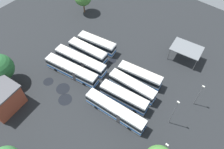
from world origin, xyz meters
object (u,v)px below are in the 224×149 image
bus_row0_slot3 (124,97)px  maintenance_shelter (187,49)px  bus_row0_slot1 (140,76)px  bus_row1_slot0 (97,44)px  lamp_post_by_building (174,112)px  bus_row0_slot4 (115,111)px  bus_row1_slot2 (81,61)px  bus_row0_slot2 (132,86)px  bus_row1_slot1 (88,51)px  lamp_post_far_corner (199,94)px  bus_row1_slot3 (72,70)px

bus_row0_slot3 → maintenance_shelter: bearing=-102.0°
bus_row0_slot1 → bus_row0_slot3: (-0.71, 7.57, 0.00)m
bus_row1_slot0 → lamp_post_by_building: bearing=165.3°
bus_row0_slot4 → bus_row1_slot2: (16.40, -5.77, 0.00)m
bus_row0_slot3 → bus_row0_slot4: (-0.74, 4.08, 0.00)m
bus_row0_slot2 → bus_row0_slot4: 7.85m
bus_row1_slot0 → bus_row1_slot1: bearing=90.7°
bus_row0_slot3 → lamp_post_by_building: (-11.26, -2.03, 3.05)m
bus_row1_slot0 → maintenance_shelter: 24.55m
bus_row0_slot2 → lamp_post_far_corner: lamp_post_far_corner is taller
bus_row0_slot4 → bus_row1_slot3: (15.94, -2.05, 0.00)m
bus_row0_slot1 → bus_row1_slot2: same height
bus_row0_slot2 → bus_row0_slot3: bearing=93.9°
bus_row0_slot3 → lamp_post_far_corner: bearing=-143.2°
bus_row1_slot2 → bus_row1_slot1: bearing=-75.8°
lamp_post_far_corner → bus_row1_slot3: bearing=22.8°
bus_row1_slot0 → bus_row1_slot2: 7.72m
bus_row1_slot2 → maintenance_shelter: bearing=-135.7°
maintenance_shelter → lamp_post_by_building: size_ratio=0.94×
bus_row1_slot1 → lamp_post_by_building: bearing=172.8°
bus_row1_slot1 → maintenance_shelter: maintenance_shelter is taller
bus_row1_slot1 → lamp_post_far_corner: size_ratio=1.58×
bus_row0_slot3 → bus_row1_slot3: (15.20, 2.03, 0.00)m
bus_row1_slot2 → bus_row1_slot0: bearing=-82.4°
bus_row0_slot4 → bus_row1_slot0: same height
bus_row0_slot4 → bus_row1_slot1: same height
bus_row1_slot2 → lamp_post_by_building: lamp_post_by_building is taller
bus_row0_slot1 → bus_row0_slot2: size_ratio=0.94×
bus_row0_slot4 → bus_row1_slot2: size_ratio=1.00×
bus_row1_slot2 → lamp_post_by_building: size_ratio=1.66×
bus_row0_slot1 → bus_row1_slot2: 16.06m
maintenance_shelter → lamp_post_by_building: (-6.68, 19.43, 1.05)m
bus_row0_slot2 → bus_row1_slot3: bearing=21.0°
bus_row1_slot3 → maintenance_shelter: 30.77m
bus_row1_slot0 → lamp_post_far_corner: 30.15m
maintenance_shelter → lamp_post_far_corner: bearing=127.5°
bus_row0_slot4 → lamp_post_far_corner: bearing=-131.9°
bus_row1_slot2 → maintenance_shelter: maintenance_shelter is taller
bus_row0_slot3 → bus_row1_slot2: (15.65, -1.69, 0.00)m
bus_row1_slot2 → lamp_post_far_corner: 30.28m
bus_row0_slot1 → lamp_post_far_corner: 14.47m
bus_row0_slot4 → lamp_post_by_building: (-10.52, -6.11, 3.05)m
bus_row1_slot1 → maintenance_shelter: size_ratio=1.36×
bus_row0_slot4 → bus_row1_slot3: same height
bus_row1_slot3 → lamp_post_by_building: 26.94m
bus_row0_slot1 → maintenance_shelter: bearing=-110.8°
bus_row1_slot1 → bus_row1_slot0: bearing=-89.3°
bus_row0_slot3 → bus_row0_slot4: same height
bus_row0_slot4 → bus_row1_slot0: size_ratio=1.31×
maintenance_shelter → bus_row0_slot4: bearing=81.5°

